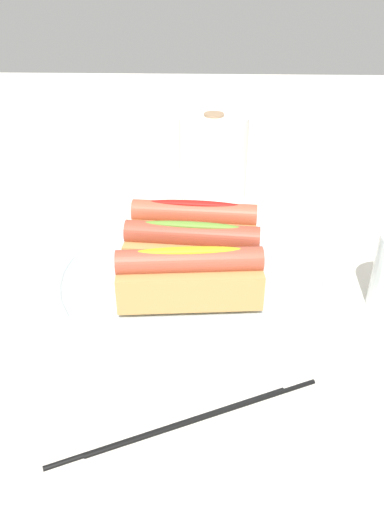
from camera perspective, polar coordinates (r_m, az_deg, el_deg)
name	(u,v)px	position (r m, az deg, el deg)	size (l,w,h in m)	color
ground_plane	(176,287)	(0.62, -1.79, -3.42)	(2.40, 2.40, 0.00)	silver
serving_bowl	(192,281)	(0.60, 0.00, -2.81)	(0.32, 0.32, 0.03)	silver
hotdog_front	(189,277)	(0.53, -0.28, -2.35)	(0.15, 0.06, 0.06)	tan
hotdog_back	(192,250)	(0.58, 0.00, 0.66)	(0.15, 0.06, 0.06)	tan
hotdog_side	(194,227)	(0.63, 0.24, 3.22)	(0.15, 0.06, 0.06)	tan
paper_towel_roll	(213,156)	(0.84, 2.36, 11.05)	(0.11, 0.11, 0.13)	white
chopstick_near	(208,414)	(0.47, 1.78, -17.21)	(0.01, 0.01, 0.22)	black
chopstick_far	(173,424)	(0.46, -2.14, -18.23)	(0.01, 0.01, 0.22)	black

